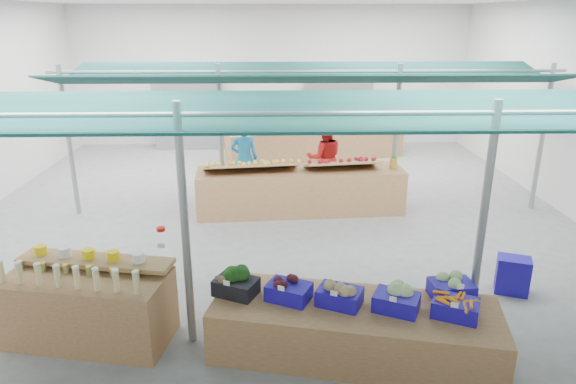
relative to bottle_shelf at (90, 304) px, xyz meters
name	(u,v)px	position (x,y,z in m)	size (l,w,h in m)	color
floor	(272,220)	(2.25, 3.90, -0.47)	(13.00, 13.00, 0.00)	slate
hall	(271,77)	(2.25, 5.33, 2.17)	(13.00, 13.00, 13.00)	silver
pole_grid	(319,154)	(3.00, 2.15, 1.34)	(10.00, 4.60, 3.00)	gray
awnings	(320,91)	(3.00, 2.15, 2.31)	(9.50, 7.08, 0.30)	#0A2B2C
back_shelving_left	(189,116)	(-0.25, 9.90, 0.53)	(2.00, 0.50, 2.00)	#B23F33
back_shelving_right	(337,115)	(4.25, 9.90, 0.53)	(2.00, 0.50, 2.00)	#B23F33
bottle_shelf	(90,304)	(0.00, 0.00, 0.00)	(2.11, 1.49, 1.16)	brown
veg_counter	(354,330)	(3.23, -0.43, -0.15)	(3.35, 1.12, 0.65)	brown
fruit_counter	(300,190)	(2.84, 4.37, -0.02)	(4.20, 1.00, 0.90)	brown
far_counter	(315,144)	(3.49, 8.47, -0.02)	(5.01, 1.00, 0.90)	brown
crate_stack	(513,275)	(5.77, 0.95, -0.20)	(0.46, 0.32, 0.55)	#1A0E9E
vendor_left	(244,159)	(1.64, 5.47, 0.37)	(0.61, 0.40, 1.68)	#1B7AB4
vendor_right	(325,158)	(3.44, 5.47, 0.37)	(0.82, 0.64, 1.68)	red
crate_broccoli	(236,282)	(1.82, -0.12, 0.34)	(0.60, 0.53, 0.35)	black
crate_beets	(289,289)	(2.46, -0.26, 0.31)	(0.60, 0.53, 0.29)	#1A0E9E
crate_celeriac	(340,293)	(3.05, -0.39, 0.32)	(0.60, 0.53, 0.31)	#1A0E9E
crate_cabbage	(397,298)	(3.68, -0.53, 0.34)	(0.60, 0.53, 0.35)	#1A0E9E
crate_carrots	(455,307)	(4.32, -0.67, 0.29)	(0.60, 0.53, 0.29)	#1A0E9E
sparrow	(221,279)	(1.65, -0.20, 0.43)	(0.12, 0.09, 0.11)	brown
pole_ribbon	(161,231)	(0.74, 0.87, 0.61)	(0.12, 0.12, 0.28)	#B5110C
apple_heap_yellow	(251,164)	(1.85, 4.21, 0.59)	(1.97, 0.93, 0.27)	#997247
apple_heap_red	(343,162)	(3.70, 4.32, 0.59)	(1.57, 0.88, 0.27)	#997247
pineapple	(394,160)	(4.74, 4.39, 0.61)	(0.14, 0.14, 0.39)	#8C6019
crate_extra	(452,286)	(4.41, -0.27, 0.33)	(0.53, 0.42, 0.32)	#1A0E9E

